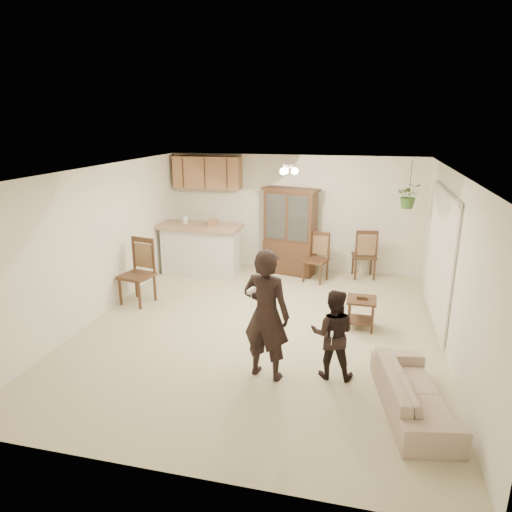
% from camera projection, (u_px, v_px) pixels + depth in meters
% --- Properties ---
extents(floor, '(6.50, 6.50, 0.00)m').
position_uv_depth(floor, '(260.00, 328.00, 7.31)').
color(floor, beige).
rests_on(floor, ground).
extents(ceiling, '(5.50, 6.50, 0.02)m').
position_uv_depth(ceiling, '(260.00, 171.00, 6.60)').
color(ceiling, white).
rests_on(ceiling, wall_back).
extents(wall_back, '(5.50, 0.02, 2.50)m').
position_uv_depth(wall_back, '(293.00, 213.00, 9.98)').
color(wall_back, white).
rests_on(wall_back, ground).
extents(wall_front, '(5.50, 0.02, 2.50)m').
position_uv_depth(wall_front, '(175.00, 357.00, 3.93)').
color(wall_front, white).
rests_on(wall_front, ground).
extents(wall_left, '(0.02, 6.50, 2.50)m').
position_uv_depth(wall_left, '(99.00, 243.00, 7.57)').
color(wall_left, white).
rests_on(wall_left, ground).
extents(wall_right, '(0.02, 6.50, 2.50)m').
position_uv_depth(wall_right, '(453.00, 267.00, 6.34)').
color(wall_right, white).
rests_on(wall_right, ground).
extents(breakfast_bar, '(1.60, 0.55, 1.00)m').
position_uv_depth(breakfast_bar, '(201.00, 251.00, 9.77)').
color(breakfast_bar, silver).
rests_on(breakfast_bar, floor).
extents(bar_top, '(1.75, 0.70, 0.08)m').
position_uv_depth(bar_top, '(200.00, 226.00, 9.61)').
color(bar_top, tan).
rests_on(bar_top, breakfast_bar).
extents(upper_cabinets, '(1.50, 0.34, 0.70)m').
position_uv_depth(upper_cabinets, '(207.00, 173.00, 10.00)').
color(upper_cabinets, '#9A6F43').
rests_on(upper_cabinets, wall_back).
extents(vertical_blinds, '(0.06, 2.30, 2.10)m').
position_uv_depth(vertical_blinds, '(439.00, 258.00, 7.23)').
color(vertical_blinds, white).
rests_on(vertical_blinds, wall_right).
extents(ceiling_fixture, '(0.36, 0.36, 0.20)m').
position_uv_depth(ceiling_fixture, '(288.00, 170.00, 7.70)').
color(ceiling_fixture, '#F4E7B7').
rests_on(ceiling_fixture, ceiling).
extents(hanging_plant, '(0.43, 0.37, 0.48)m').
position_uv_depth(hanging_plant, '(409.00, 196.00, 8.50)').
color(hanging_plant, '#355A24').
rests_on(hanging_plant, ceiling).
extents(plant_cord, '(0.01, 0.01, 0.65)m').
position_uv_depth(plant_cord, '(411.00, 178.00, 8.41)').
color(plant_cord, black).
rests_on(plant_cord, ceiling).
extents(sofa, '(1.07, 1.98, 0.73)m').
position_uv_depth(sofa, '(415.00, 382.00, 5.14)').
color(sofa, beige).
rests_on(sofa, floor).
extents(adult, '(0.74, 0.57, 1.80)m').
position_uv_depth(adult, '(266.00, 312.00, 5.71)').
color(adult, black).
rests_on(adult, floor).
extents(child, '(0.66, 0.52, 1.35)m').
position_uv_depth(child, '(333.00, 328.00, 5.77)').
color(child, black).
rests_on(child, floor).
extents(china_hutch, '(1.25, 0.71, 1.85)m').
position_uv_depth(china_hutch, '(290.00, 232.00, 9.72)').
color(china_hutch, '#331E12').
rests_on(china_hutch, floor).
extents(side_table, '(0.46, 0.46, 0.55)m').
position_uv_depth(side_table, '(361.00, 313.00, 7.26)').
color(side_table, '#331E12').
rests_on(side_table, floor).
extents(chair_bar, '(0.62, 0.62, 1.18)m').
position_uv_depth(chair_bar, '(137.00, 286.00, 8.24)').
color(chair_bar, '#331E12').
rests_on(chair_bar, floor).
extents(chair_hutch_left, '(0.56, 0.56, 1.01)m').
position_uv_depth(chair_hutch_left, '(315.00, 268.00, 9.38)').
color(chair_hutch_left, '#331E12').
rests_on(chair_hutch_left, floor).
extents(chair_hutch_right, '(0.54, 0.54, 1.06)m').
position_uv_depth(chair_hutch_right, '(363.00, 264.00, 9.61)').
color(chair_hutch_right, '#331E12').
rests_on(chair_hutch_right, floor).
extents(controller_adult, '(0.08, 0.16, 0.05)m').
position_uv_depth(controller_adult, '(251.00, 291.00, 5.25)').
color(controller_adult, white).
rests_on(controller_adult, adult).
extents(controller_child, '(0.03, 0.10, 0.03)m').
position_uv_depth(controller_child, '(332.00, 334.00, 5.49)').
color(controller_child, white).
rests_on(controller_child, child).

